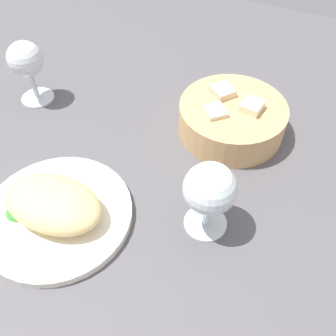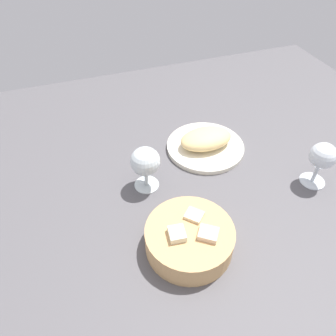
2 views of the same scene
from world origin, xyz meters
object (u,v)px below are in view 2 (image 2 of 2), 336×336
plate (205,147)px  wine_glass_far (322,158)px  bread_basket (190,238)px  wine_glass_near (145,163)px

plate → wine_glass_far: (-21.71, 22.37, 7.85)cm
bread_basket → wine_glass_near: wine_glass_near is taller
wine_glass_near → wine_glass_far: wine_glass_far is taller
wine_glass_near → wine_glass_far: (-42.76, 13.58, 0.42)cm
plate → bread_basket: bread_basket is taller
wine_glass_far → plate: bearing=-45.9°
plate → bread_basket: (17.49, 30.19, 2.45)cm
bread_basket → wine_glass_near: (3.56, -21.40, 4.99)cm
wine_glass_near → plate: bearing=-157.3°
plate → bread_basket: bearing=59.9°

